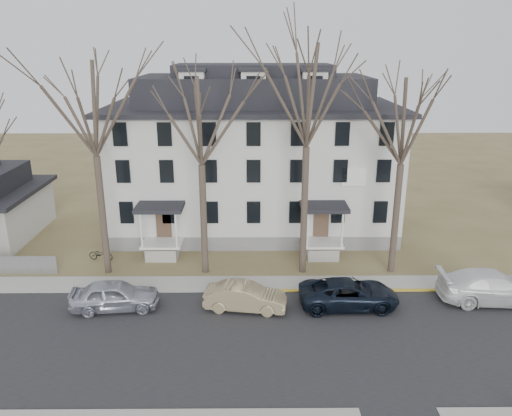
{
  "coord_description": "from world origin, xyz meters",
  "views": [
    {
      "loc": [
        -2.07,
        -18.27,
        13.42
      ],
      "look_at": [
        -1.88,
        9.0,
        4.4
      ],
      "focal_mm": 35.0,
      "sensor_mm": 36.0,
      "label": 1
    }
  ],
  "objects_px": {
    "tree_far_left": "(91,102)",
    "car_white": "(493,287)",
    "tree_mid_right": "(405,115)",
    "tree_mid_left": "(200,115)",
    "tree_center": "(308,88)",
    "bicycle_left": "(101,255)",
    "car_tan": "(245,298)",
    "boarding_house": "(253,158)",
    "car_silver": "(115,296)",
    "car_navy": "(349,294)"
  },
  "relations": [
    {
      "from": "tree_far_left",
      "to": "car_white",
      "type": "xyz_separation_m",
      "value": [
        21.98,
        -3.89,
        -9.49
      ]
    },
    {
      "from": "tree_mid_right",
      "to": "tree_mid_left",
      "type": "bearing_deg",
      "value": 180.0
    },
    {
      "from": "tree_center",
      "to": "bicycle_left",
      "type": "height_order",
      "value": "tree_center"
    },
    {
      "from": "car_tan",
      "to": "tree_mid_left",
      "type": "bearing_deg",
      "value": 36.32
    },
    {
      "from": "tree_mid_right",
      "to": "tree_center",
      "type": "bearing_deg",
      "value": 180.0
    },
    {
      "from": "boarding_house",
      "to": "tree_center",
      "type": "height_order",
      "value": "tree_center"
    },
    {
      "from": "car_silver",
      "to": "car_white",
      "type": "distance_m",
      "value": 20.33
    },
    {
      "from": "car_tan",
      "to": "tree_far_left",
      "type": "bearing_deg",
      "value": 69.13
    },
    {
      "from": "boarding_house",
      "to": "tree_mid_right",
      "type": "relative_size",
      "value": 1.63
    },
    {
      "from": "tree_mid_left",
      "to": "car_tan",
      "type": "relative_size",
      "value": 2.96
    },
    {
      "from": "tree_center",
      "to": "car_navy",
      "type": "bearing_deg",
      "value": -64.99
    },
    {
      "from": "boarding_house",
      "to": "car_white",
      "type": "distance_m",
      "value": 18.27
    },
    {
      "from": "tree_far_left",
      "to": "boarding_house",
      "type": "bearing_deg",
      "value": 42.18
    },
    {
      "from": "car_tan",
      "to": "bicycle_left",
      "type": "bearing_deg",
      "value": 63.93
    },
    {
      "from": "boarding_house",
      "to": "tree_mid_right",
      "type": "xyz_separation_m",
      "value": [
        8.5,
        -8.15,
        4.22
      ]
    },
    {
      "from": "tree_mid_left",
      "to": "tree_mid_right",
      "type": "bearing_deg",
      "value": 0.0
    },
    {
      "from": "car_silver",
      "to": "boarding_house",
      "type": "bearing_deg",
      "value": -36.0
    },
    {
      "from": "car_silver",
      "to": "car_navy",
      "type": "height_order",
      "value": "car_silver"
    },
    {
      "from": "car_navy",
      "to": "tree_mid_right",
      "type": "bearing_deg",
      "value": -40.12
    },
    {
      "from": "car_navy",
      "to": "bicycle_left",
      "type": "bearing_deg",
      "value": 66.33
    },
    {
      "from": "tree_far_left",
      "to": "tree_center",
      "type": "distance_m",
      "value": 12.02
    },
    {
      "from": "tree_mid_right",
      "to": "car_tan",
      "type": "height_order",
      "value": "tree_mid_right"
    },
    {
      "from": "car_tan",
      "to": "car_white",
      "type": "distance_m",
      "value": 13.46
    },
    {
      "from": "tree_mid_left",
      "to": "tree_center",
      "type": "bearing_deg",
      "value": 0.0
    },
    {
      "from": "tree_mid_right",
      "to": "car_tan",
      "type": "xyz_separation_m",
      "value": [
        -8.96,
        -4.65,
        -8.89
      ]
    },
    {
      "from": "tree_center",
      "to": "car_white",
      "type": "bearing_deg",
      "value": -21.3
    },
    {
      "from": "boarding_house",
      "to": "car_silver",
      "type": "distance_m",
      "value": 15.38
    },
    {
      "from": "tree_center",
      "to": "bicycle_left",
      "type": "xyz_separation_m",
      "value": [
        -12.91,
        1.67,
        -10.66
      ]
    },
    {
      "from": "car_silver",
      "to": "tree_center",
      "type": "bearing_deg",
      "value": -72.22
    },
    {
      "from": "tree_center",
      "to": "car_navy",
      "type": "relative_size",
      "value": 2.79
    },
    {
      "from": "car_white",
      "to": "tree_mid_right",
      "type": "bearing_deg",
      "value": 50.9
    },
    {
      "from": "tree_mid_left",
      "to": "car_tan",
      "type": "bearing_deg",
      "value": -61.39
    },
    {
      "from": "car_silver",
      "to": "car_white",
      "type": "relative_size",
      "value": 0.78
    },
    {
      "from": "boarding_house",
      "to": "car_tan",
      "type": "xyz_separation_m",
      "value": [
        -0.46,
        -12.8,
        -4.67
      ]
    },
    {
      "from": "tree_center",
      "to": "tree_mid_right",
      "type": "relative_size",
      "value": 1.15
    },
    {
      "from": "boarding_house",
      "to": "car_navy",
      "type": "distance_m",
      "value": 14.27
    },
    {
      "from": "tree_mid_left",
      "to": "tree_mid_right",
      "type": "distance_m",
      "value": 11.5
    },
    {
      "from": "tree_mid_right",
      "to": "boarding_house",
      "type": "bearing_deg",
      "value": 136.19
    },
    {
      "from": "car_white",
      "to": "bicycle_left",
      "type": "distance_m",
      "value": 23.55
    },
    {
      "from": "tree_mid_right",
      "to": "tree_far_left",
      "type": "bearing_deg",
      "value": 180.0
    },
    {
      "from": "tree_mid_right",
      "to": "bicycle_left",
      "type": "distance_m",
      "value": 20.63
    },
    {
      "from": "tree_mid_left",
      "to": "car_white",
      "type": "distance_m",
      "value": 18.62
    },
    {
      "from": "car_silver",
      "to": "bicycle_left",
      "type": "distance_m",
      "value": 6.74
    },
    {
      "from": "tree_far_left",
      "to": "bicycle_left",
      "type": "height_order",
      "value": "tree_far_left"
    },
    {
      "from": "tree_far_left",
      "to": "bicycle_left",
      "type": "relative_size",
      "value": 8.43
    },
    {
      "from": "tree_mid_right",
      "to": "bicycle_left",
      "type": "height_order",
      "value": "tree_mid_right"
    },
    {
      "from": "tree_mid_right",
      "to": "car_navy",
      "type": "xyz_separation_m",
      "value": [
        -3.46,
        -4.37,
        -8.87
      ]
    },
    {
      "from": "tree_mid_left",
      "to": "car_white",
      "type": "relative_size",
      "value": 2.15
    },
    {
      "from": "tree_mid_left",
      "to": "car_tan",
      "type": "distance_m",
      "value": 10.35
    },
    {
      "from": "tree_center",
      "to": "car_white",
      "type": "distance_m",
      "value": 14.81
    }
  ]
}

